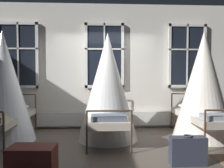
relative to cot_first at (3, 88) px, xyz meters
The scene contains 8 objects.
ground 2.45m from the cot_first, ahead, with size 17.83×17.83×0.00m, color brown.
back_wall_with_windows 2.51m from the cot_first, 28.47° to the left, with size 8.91×0.10×3.22m, color silver.
window_bank 2.40m from the cot_first, 25.95° to the left, with size 5.37×0.10×2.65m.
cot_first is the anchor object (origin of this frame).
cot_second 2.20m from the cot_first, ahead, with size 1.31×1.98×2.29m.
cot_third 4.30m from the cot_first, ahead, with size 1.31×1.97×2.37m.
suitcase_dark 3.83m from the cot_first, 24.41° to the right, with size 0.56×0.22×0.47m.
travel_trunk 2.29m from the cot_first, 59.38° to the right, with size 0.64×0.40×0.42m, color #5B231E.
Camera 1 is at (-0.17, -4.92, 1.44)m, focal length 38.82 mm.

